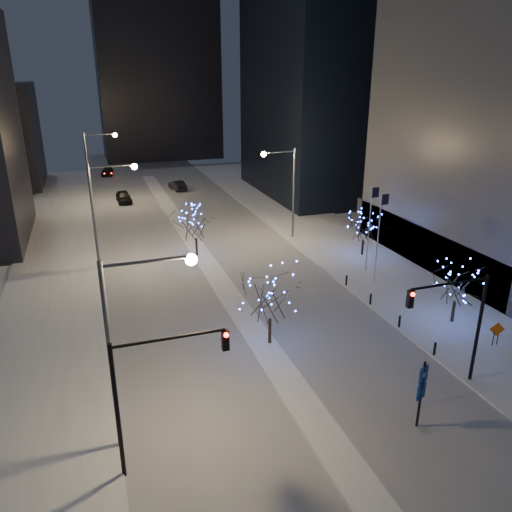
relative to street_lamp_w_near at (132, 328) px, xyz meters
name	(u,v)px	position (x,y,z in m)	size (l,w,h in m)	color
ground	(320,429)	(8.94, -2.00, -6.50)	(160.00, 160.00, 0.00)	white
road	(187,235)	(8.94, 33.00, -6.49)	(20.00, 130.00, 0.02)	#9DA1AB
median	(197,248)	(8.94, 28.00, -6.42)	(2.00, 80.00, 0.15)	white
east_sidewalk	(370,264)	(23.94, 18.00, -6.42)	(10.00, 90.00, 0.15)	white
west_sidewalk	(51,306)	(-5.06, 18.00, -6.42)	(8.00, 90.00, 0.15)	white
horizon_block	(156,54)	(14.94, 90.00, 14.50)	(24.00, 14.00, 42.00)	black
street_lamp_w_near	(132,328)	(0.00, 0.00, 0.00)	(4.40, 0.56, 10.00)	#595E66
street_lamp_w_mid	(104,202)	(0.00, 25.00, 0.00)	(4.40, 0.56, 10.00)	#595E66
street_lamp_w_far	(95,159)	(0.00, 50.00, 0.00)	(4.40, 0.56, 10.00)	#595E66
street_lamp_east	(286,182)	(19.02, 28.00, -0.05)	(3.90, 0.56, 10.00)	#595E66
traffic_signal_west	(151,382)	(0.50, -2.00, -1.74)	(5.26, 0.43, 7.00)	black
traffic_signal_east	(459,315)	(17.88, -1.00, -1.74)	(5.26, 0.43, 7.00)	black
flagpoles	(375,227)	(22.30, 15.25, -1.70)	(1.35, 2.60, 8.00)	silver
bollards	(384,310)	(19.14, 8.00, -5.90)	(0.16, 12.16, 0.90)	black
car_near	(124,197)	(3.37, 50.79, -5.69)	(1.92, 4.78, 1.63)	black
car_mid	(177,185)	(12.05, 56.08, -5.74)	(1.60, 4.59, 1.51)	black
car_far	(107,171)	(2.25, 71.98, -5.81)	(1.93, 4.75, 1.38)	black
holiday_tree_median_near	(270,296)	(9.44, 6.96, -2.82)	(5.92, 5.92, 5.59)	black
holiday_tree_median_far	(196,224)	(8.44, 25.52, -2.99)	(4.69, 4.69, 5.21)	black
holiday_tree_plaza_near	(457,285)	(23.40, 5.52, -3.44)	(4.28, 4.28, 4.46)	black
holiday_tree_plaza_far	(364,227)	(24.41, 20.41, -3.44)	(4.46, 4.46, 4.60)	black
wayfinding_sign	(422,388)	(13.91, -3.45, -4.08)	(0.68, 0.35, 3.94)	black
construction_sign	(497,331)	(23.83, 1.73, -5.31)	(1.00, 0.37, 1.73)	black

